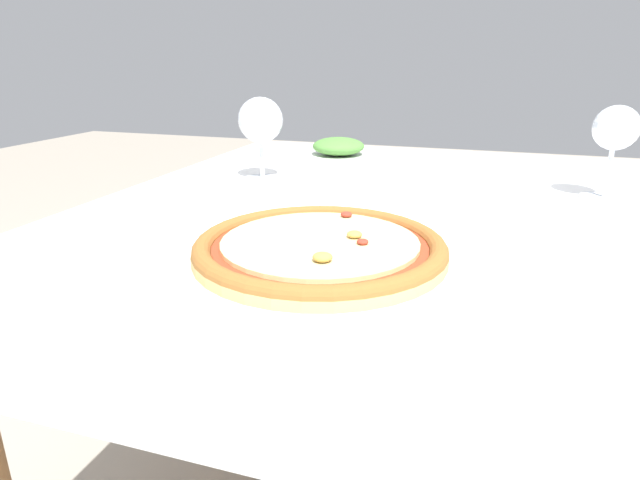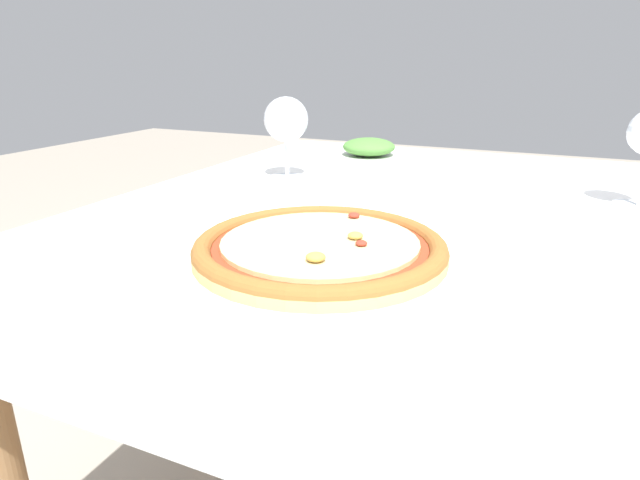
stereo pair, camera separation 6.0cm
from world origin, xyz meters
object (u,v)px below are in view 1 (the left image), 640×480
(dining_table, at_px, (501,264))
(pizza_plate, at_px, (320,251))
(side_plate, at_px, (338,151))
(fork, at_px, (340,198))
(wine_glass_far_right, at_px, (615,133))
(wine_glass_far_left, at_px, (261,122))

(dining_table, height_order, pizza_plate, pizza_plate)
(pizza_plate, relative_size, side_plate, 1.63)
(dining_table, relative_size, side_plate, 6.33)
(fork, xyz_separation_m, side_plate, (-0.10, 0.35, 0.02))
(fork, distance_m, wine_glass_far_right, 0.45)
(pizza_plate, bearing_deg, wine_glass_far_right, 49.66)
(dining_table, distance_m, fork, 0.28)
(pizza_plate, height_order, fork, pizza_plate)
(pizza_plate, relative_size, wine_glass_far_left, 2.15)
(dining_table, xyz_separation_m, fork, (-0.26, 0.03, 0.08))
(pizza_plate, xyz_separation_m, fork, (-0.06, 0.29, -0.01))
(dining_table, height_order, side_plate, side_plate)
(pizza_plate, distance_m, wine_glass_far_left, 0.46)
(wine_glass_far_left, bearing_deg, fork, -27.54)
(wine_glass_far_left, bearing_deg, dining_table, -15.35)
(fork, height_order, wine_glass_far_left, wine_glass_far_left)
(dining_table, distance_m, side_plate, 0.53)
(wine_glass_far_left, bearing_deg, side_plate, 72.67)
(wine_glass_far_left, distance_m, side_plate, 0.28)
(dining_table, xyz_separation_m, side_plate, (-0.37, 0.38, 0.09))
(fork, bearing_deg, wine_glass_far_right, 17.92)
(dining_table, xyz_separation_m, pizza_plate, (-0.21, -0.26, 0.09))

